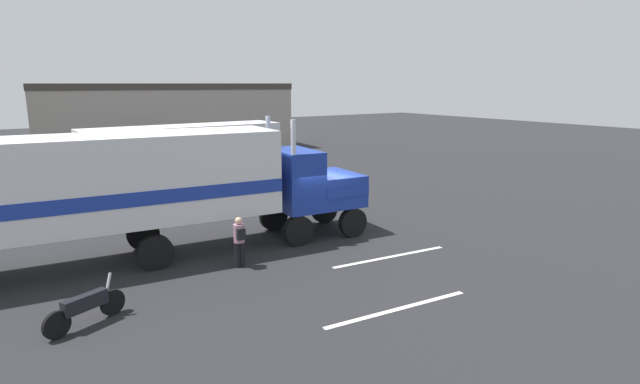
{
  "coord_description": "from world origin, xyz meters",
  "views": [
    {
      "loc": [
        -10.2,
        -15.57,
        5.7
      ],
      "look_at": [
        0.4,
        0.26,
        1.6
      ],
      "focal_mm": 28.4,
      "sensor_mm": 36.0,
      "label": 1
    }
  ],
  "objects_px": {
    "person_bystander": "(239,240)",
    "motorcycle": "(86,307)",
    "parked_car": "(14,206)",
    "parked_bus": "(185,149)",
    "semi_truck": "(148,184)"
  },
  "relations": [
    {
      "from": "person_bystander",
      "to": "motorcycle",
      "type": "xyz_separation_m",
      "value": [
        -4.75,
        -1.6,
        -0.41
      ]
    },
    {
      "from": "person_bystander",
      "to": "parked_car",
      "type": "height_order",
      "value": "person_bystander"
    },
    {
      "from": "parked_car",
      "to": "motorcycle",
      "type": "bearing_deg",
      "value": -85.85
    },
    {
      "from": "parked_car",
      "to": "motorcycle",
      "type": "xyz_separation_m",
      "value": [
        0.81,
        -11.2,
        -0.33
      ]
    },
    {
      "from": "parked_bus",
      "to": "semi_truck",
      "type": "bearing_deg",
      "value": -114.33
    },
    {
      "from": "semi_truck",
      "to": "person_bystander",
      "type": "height_order",
      "value": "semi_truck"
    },
    {
      "from": "parked_car",
      "to": "motorcycle",
      "type": "distance_m",
      "value": 11.23
    },
    {
      "from": "semi_truck",
      "to": "parked_bus",
      "type": "xyz_separation_m",
      "value": [
        5.12,
        11.31,
        -0.46
      ]
    },
    {
      "from": "parked_bus",
      "to": "motorcycle",
      "type": "bearing_deg",
      "value": -117.08
    },
    {
      "from": "person_bystander",
      "to": "semi_truck",
      "type": "bearing_deg",
      "value": 130.52
    },
    {
      "from": "person_bystander",
      "to": "parked_bus",
      "type": "relative_size",
      "value": 0.15
    },
    {
      "from": "semi_truck",
      "to": "person_bystander",
      "type": "relative_size",
      "value": 8.79
    },
    {
      "from": "semi_truck",
      "to": "parked_car",
      "type": "distance_m",
      "value": 8.21
    },
    {
      "from": "motorcycle",
      "to": "parked_bus",
      "type": "bearing_deg",
      "value": 62.92
    },
    {
      "from": "parked_car",
      "to": "motorcycle",
      "type": "relative_size",
      "value": 2.4
    }
  ]
}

